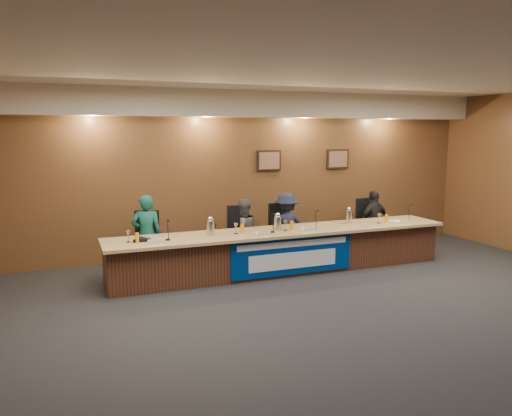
# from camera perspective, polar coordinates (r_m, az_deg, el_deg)

# --- Properties ---
(floor) EXTENTS (10.00, 10.00, 0.00)m
(floor) POSITION_cam_1_polar(r_m,az_deg,el_deg) (6.86, 11.63, -12.21)
(floor) COLOR black
(floor) RESTS_ON ground
(ceiling) EXTENTS (10.00, 8.00, 0.04)m
(ceiling) POSITION_cam_1_polar(r_m,az_deg,el_deg) (6.46, 12.53, 15.35)
(ceiling) COLOR silver
(ceiling) RESTS_ON wall_back
(wall_back) EXTENTS (10.00, 0.04, 3.20)m
(wall_back) POSITION_cam_1_polar(r_m,az_deg,el_deg) (10.03, -0.70, 3.97)
(wall_back) COLOR brown
(wall_back) RESTS_ON floor
(soffit) EXTENTS (10.00, 0.50, 0.50)m
(soffit) POSITION_cam_1_polar(r_m,az_deg,el_deg) (9.77, -0.18, 11.77)
(soffit) COLOR beige
(soffit) RESTS_ON wall_back
(dais_body) EXTENTS (6.00, 0.80, 0.70)m
(dais_body) POSITION_cam_1_polar(r_m,az_deg,el_deg) (8.77, 3.07, -5.02)
(dais_body) COLOR #472516
(dais_body) RESTS_ON floor
(dais_top) EXTENTS (6.10, 0.95, 0.05)m
(dais_top) POSITION_cam_1_polar(r_m,az_deg,el_deg) (8.64, 3.23, -2.68)
(dais_top) COLOR tan
(dais_top) RESTS_ON dais_body
(banner) EXTENTS (2.20, 0.02, 0.65)m
(banner) POSITION_cam_1_polar(r_m,az_deg,el_deg) (8.40, 4.26, -5.44)
(banner) COLOR navy
(banner) RESTS_ON dais_body
(banner_text_upper) EXTENTS (2.00, 0.01, 0.10)m
(banner_text_upper) POSITION_cam_1_polar(r_m,az_deg,el_deg) (8.34, 4.31, -4.13)
(banner_text_upper) COLOR silver
(banner_text_upper) RESTS_ON banner
(banner_text_lower) EXTENTS (1.60, 0.01, 0.28)m
(banner_text_lower) POSITION_cam_1_polar(r_m,az_deg,el_deg) (8.41, 4.29, -5.99)
(banner_text_lower) COLOR silver
(banner_text_lower) RESTS_ON banner
(wall_photo_left) EXTENTS (0.52, 0.04, 0.42)m
(wall_photo_left) POSITION_cam_1_polar(r_m,az_deg,el_deg) (10.13, 1.49, 5.43)
(wall_photo_left) COLOR black
(wall_photo_left) RESTS_ON wall_back
(wall_photo_right) EXTENTS (0.52, 0.04, 0.42)m
(wall_photo_right) POSITION_cam_1_polar(r_m,az_deg,el_deg) (10.86, 9.31, 5.54)
(wall_photo_right) COLOR black
(wall_photo_right) RESTS_ON wall_back
(panelist_a) EXTENTS (0.57, 0.44, 1.39)m
(panelist_a) POSITION_cam_1_polar(r_m,az_deg,el_deg) (8.64, -12.38, -3.07)
(panelist_a) COLOR #0F4E42
(panelist_a) RESTS_ON floor
(panelist_b) EXTENTS (0.64, 0.53, 1.23)m
(panelist_b) POSITION_cam_1_polar(r_m,az_deg,el_deg) (9.08, -1.45, -2.81)
(panelist_b) COLOR #494A4E
(panelist_b) RESTS_ON floor
(panelist_c) EXTENTS (0.86, 0.52, 1.30)m
(panelist_c) POSITION_cam_1_polar(r_m,az_deg,el_deg) (9.40, 3.48, -2.20)
(panelist_c) COLOR #131931
(panelist_c) RESTS_ON floor
(panelist_d) EXTENTS (0.78, 0.43, 1.27)m
(panelist_d) POSITION_cam_1_polar(r_m,az_deg,el_deg) (10.38, 13.33, -1.49)
(panelist_d) COLOR black
(panelist_d) RESTS_ON floor
(office_chair_a) EXTENTS (0.59, 0.59, 0.08)m
(office_chair_a) POSITION_cam_1_polar(r_m,az_deg,el_deg) (8.78, -12.44, -4.33)
(office_chair_a) COLOR black
(office_chair_a) RESTS_ON floor
(office_chair_b) EXTENTS (0.51, 0.51, 0.08)m
(office_chair_b) POSITION_cam_1_polar(r_m,az_deg,el_deg) (9.20, -1.67, -3.52)
(office_chair_b) COLOR black
(office_chair_b) RESTS_ON floor
(office_chair_c) EXTENTS (0.52, 0.52, 0.08)m
(office_chair_c) POSITION_cam_1_polar(r_m,az_deg,el_deg) (9.52, 3.21, -3.11)
(office_chair_c) COLOR black
(office_chair_c) RESTS_ON floor
(office_chair_d) EXTENTS (0.54, 0.54, 0.08)m
(office_chair_d) POSITION_cam_1_polar(r_m,az_deg,el_deg) (10.48, 12.99, -2.23)
(office_chair_d) COLOR black
(office_chair_d) RESTS_ON floor
(nameplate_a) EXTENTS (0.24, 0.08, 0.10)m
(nameplate_a) POSITION_cam_1_polar(r_m,az_deg,el_deg) (7.73, -11.31, -3.68)
(nameplate_a) COLOR white
(nameplate_a) RESTS_ON dais_top
(microphone_a) EXTENTS (0.07, 0.07, 0.02)m
(microphone_a) POSITION_cam_1_polar(r_m,az_deg,el_deg) (7.93, -10.06, -3.57)
(microphone_a) COLOR black
(microphone_a) RESTS_ON dais_top
(juice_glass_a) EXTENTS (0.06, 0.06, 0.15)m
(juice_glass_a) POSITION_cam_1_polar(r_m,az_deg,el_deg) (7.86, -13.43, -3.32)
(juice_glass_a) COLOR orange
(juice_glass_a) RESTS_ON dais_top
(water_glass_a) EXTENTS (0.08, 0.08, 0.18)m
(water_glass_a) POSITION_cam_1_polar(r_m,az_deg,el_deg) (7.89, -14.37, -3.18)
(water_glass_a) COLOR silver
(water_glass_a) RESTS_ON dais_top
(nameplate_b) EXTENTS (0.24, 0.08, 0.10)m
(nameplate_b) POSITION_cam_1_polar(r_m,az_deg,el_deg) (8.18, 0.90, -2.82)
(nameplate_b) COLOR white
(nameplate_b) RESTS_ON dais_top
(microphone_b) EXTENTS (0.07, 0.07, 0.02)m
(microphone_b) POSITION_cam_1_polar(r_m,az_deg,el_deg) (8.41, 1.80, -2.74)
(microphone_b) COLOR black
(microphone_b) RESTS_ON dais_top
(juice_glass_b) EXTENTS (0.06, 0.06, 0.15)m
(juice_glass_b) POSITION_cam_1_polar(r_m,az_deg,el_deg) (8.30, -1.58, -2.44)
(juice_glass_b) COLOR orange
(juice_glass_b) RESTS_ON dais_top
(water_glass_b) EXTENTS (0.08, 0.08, 0.18)m
(water_glass_b) POSITION_cam_1_polar(r_m,az_deg,el_deg) (8.28, -2.32, -2.37)
(water_glass_b) COLOR silver
(water_glass_b) RESTS_ON dais_top
(nameplate_c) EXTENTS (0.24, 0.08, 0.10)m
(nameplate_c) POSITION_cam_1_polar(r_m,az_deg,el_deg) (8.57, 6.15, -2.33)
(nameplate_c) COLOR white
(nameplate_c) RESTS_ON dais_top
(microphone_c) EXTENTS (0.07, 0.07, 0.02)m
(microphone_c) POSITION_cam_1_polar(r_m,az_deg,el_deg) (8.80, 6.72, -2.28)
(microphone_c) COLOR black
(microphone_c) RESTS_ON dais_top
(juice_glass_c) EXTENTS (0.06, 0.06, 0.15)m
(juice_glass_c) POSITION_cam_1_polar(r_m,az_deg,el_deg) (8.66, 4.12, -1.98)
(juice_glass_c) COLOR orange
(juice_glass_c) RESTS_ON dais_top
(water_glass_c) EXTENTS (0.08, 0.08, 0.18)m
(water_glass_c) POSITION_cam_1_polar(r_m,az_deg,el_deg) (8.55, 3.39, -2.01)
(water_glass_c) COLOR silver
(water_glass_c) RESTS_ON dais_top
(nameplate_d) EXTENTS (0.24, 0.08, 0.10)m
(nameplate_d) POSITION_cam_1_polar(r_m,az_deg,el_deg) (9.59, 16.64, -1.47)
(nameplate_d) COLOR white
(nameplate_d) RESTS_ON dais_top
(microphone_d) EXTENTS (0.07, 0.07, 0.02)m
(microphone_d) POSITION_cam_1_polar(r_m,az_deg,el_deg) (9.89, 16.88, -1.39)
(microphone_d) COLOR black
(microphone_d) RESTS_ON dais_top
(juice_glass_d) EXTENTS (0.06, 0.06, 0.15)m
(juice_glass_d) POSITION_cam_1_polar(r_m,az_deg,el_deg) (9.64, 14.69, -1.16)
(juice_glass_d) COLOR orange
(juice_glass_d) RESTS_ON dais_top
(water_glass_d) EXTENTS (0.08, 0.08, 0.18)m
(water_glass_d) POSITION_cam_1_polar(r_m,az_deg,el_deg) (9.50, 13.86, -1.18)
(water_glass_d) COLOR silver
(water_glass_d) RESTS_ON dais_top
(carafe_left) EXTENTS (0.13, 0.13, 0.25)m
(carafe_left) POSITION_cam_1_polar(r_m,az_deg,el_deg) (8.16, -5.24, -2.30)
(carafe_left) COLOR silver
(carafe_left) RESTS_ON dais_top
(carafe_mid) EXTENTS (0.13, 0.13, 0.24)m
(carafe_mid) POSITION_cam_1_polar(r_m,az_deg,el_deg) (8.58, 2.47, -1.78)
(carafe_mid) COLOR silver
(carafe_mid) RESTS_ON dais_top
(carafe_right) EXTENTS (0.12, 0.12, 0.25)m
(carafe_right) POSITION_cam_1_polar(r_m,az_deg,el_deg) (9.34, 10.54, -1.01)
(carafe_right) COLOR silver
(carafe_right) RESTS_ON dais_top
(speakerphone) EXTENTS (0.32, 0.32, 0.05)m
(speakerphone) POSITION_cam_1_polar(r_m,az_deg,el_deg) (7.94, -12.98, -3.55)
(speakerphone) COLOR black
(speakerphone) RESTS_ON dais_top
(paper_stack) EXTENTS (0.26, 0.33, 0.01)m
(paper_stack) POSITION_cam_1_polar(r_m,az_deg,el_deg) (9.80, 15.87, -1.47)
(paper_stack) COLOR white
(paper_stack) RESTS_ON dais_top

